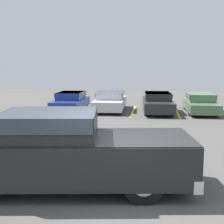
# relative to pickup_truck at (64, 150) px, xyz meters

# --- Properties ---
(ground_plane) EXTENTS (60.00, 60.00, 0.00)m
(ground_plane) POSITION_rel_pickup_truck_xyz_m (1.41, -0.50, -0.93)
(ground_plane) COLOR #4C4947
(stall_stripe_a) EXTENTS (0.12, 4.90, 0.01)m
(stall_stripe_a) POSITION_rel_pickup_truck_xyz_m (-4.76, 12.78, -0.93)
(stall_stripe_a) COLOR yellow
(stall_stripe_a) RESTS_ON ground_plane
(stall_stripe_b) EXTENTS (0.12, 4.90, 0.01)m
(stall_stripe_b) POSITION_rel_pickup_truck_xyz_m (-1.99, 12.78, -0.93)
(stall_stripe_b) COLOR yellow
(stall_stripe_b) RESTS_ON ground_plane
(stall_stripe_c) EXTENTS (0.12, 4.90, 0.01)m
(stall_stripe_c) POSITION_rel_pickup_truck_xyz_m (0.78, 12.78, -0.93)
(stall_stripe_c) COLOR yellow
(stall_stripe_c) RESTS_ON ground_plane
(stall_stripe_d) EXTENTS (0.12, 4.90, 0.01)m
(stall_stripe_d) POSITION_rel_pickup_truck_xyz_m (3.55, 12.78, -0.93)
(stall_stripe_d) COLOR yellow
(stall_stripe_d) RESTS_ON ground_plane
(stall_stripe_e) EXTENTS (0.12, 4.90, 0.01)m
(stall_stripe_e) POSITION_rel_pickup_truck_xyz_m (6.31, 12.78, -0.93)
(stall_stripe_e) COLOR yellow
(stall_stripe_e) RESTS_ON ground_plane
(pickup_truck) EXTENTS (6.32, 2.91, 1.85)m
(pickup_truck) POSITION_rel_pickup_truck_xyz_m (0.00, 0.00, 0.00)
(pickup_truck) COLOR black
(pickup_truck) RESTS_ON ground_plane
(parked_sedan_a) EXTENTS (1.82, 4.31, 1.19)m
(parked_sedan_a) POSITION_rel_pickup_truck_xyz_m (-3.26, 12.65, -0.29)
(parked_sedan_a) COLOR navy
(parked_sedan_a) RESTS_ON ground_plane
(parked_sedan_b) EXTENTS (2.01, 4.58, 1.23)m
(parked_sedan_b) POSITION_rel_pickup_truck_xyz_m (-0.72, 13.01, -0.27)
(parked_sedan_b) COLOR #B7BABF
(parked_sedan_b) RESTS_ON ground_plane
(parked_sedan_c) EXTENTS (2.02, 4.84, 1.22)m
(parked_sedan_c) POSITION_rel_pickup_truck_xyz_m (2.31, 12.62, -0.27)
(parked_sedan_c) COLOR #232326
(parked_sedan_c) RESTS_ON ground_plane
(parked_sedan_d) EXTENTS (1.76, 4.72, 1.19)m
(parked_sedan_d) POSITION_rel_pickup_truck_xyz_m (4.94, 12.88, -0.29)
(parked_sedan_d) COLOR #4C6B47
(parked_sedan_d) RESTS_ON ground_plane
(wheel_stop_curb) EXTENTS (1.66, 0.20, 0.14)m
(wheel_stop_curb) POSITION_rel_pickup_truck_xyz_m (2.58, 15.90, -0.86)
(wheel_stop_curb) COLOR #B7B2A8
(wheel_stop_curb) RESTS_ON ground_plane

